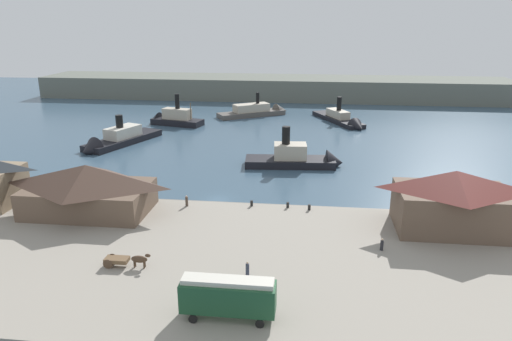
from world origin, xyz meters
name	(u,v)px	position (x,y,z in m)	size (l,w,h in m)	color
ground_plane	(217,200)	(0.00, 0.00, 0.00)	(320.00, 320.00, 0.00)	#385166
quay_promenade	(183,259)	(0.00, -22.00, 0.60)	(110.00, 36.00, 1.20)	gray
seawall_edge	(213,205)	(0.00, -3.60, 0.50)	(110.00, 0.80, 1.00)	slate
ferry_shed_west_terminal	(88,188)	(-17.99, -10.10, 5.04)	(18.73, 11.14, 7.55)	brown
ferry_shed_customs_shed	(453,200)	(35.60, -10.19, 5.62)	(15.51, 10.00, 8.72)	brown
street_tram	(228,295)	(8.00, -34.30, 3.76)	(9.43, 2.75, 4.41)	#1E4C2D
horse_cart	(125,260)	(-6.09, -25.76, 2.12)	(5.72, 1.56, 1.87)	brown
pedestrian_standing_center	(247,269)	(8.79, -25.95, 1.98)	(0.42, 0.42, 1.71)	#33384C
pedestrian_by_tram	(382,245)	(25.17, -17.84, 1.96)	(0.41, 0.41, 1.67)	#232328
pedestrian_at_waters_edge	(187,201)	(-3.67, -6.21, 2.02)	(0.44, 0.44, 1.79)	#4C3D33
mooring_post_center_east	(252,203)	(6.60, -4.97, 1.65)	(0.44, 0.44, 0.90)	black
mooring_post_east	(309,207)	(15.75, -5.56, 1.65)	(0.44, 0.44, 0.90)	black
mooring_post_center_west	(288,205)	(12.36, -4.98, 1.65)	(0.44, 0.44, 0.90)	black
ferry_near_quay	(343,120)	(25.12, 64.56, 1.10)	(15.90, 25.42, 9.29)	black
ferry_moored_east	(172,119)	(-24.84, 57.56, 1.70)	(17.14, 8.85, 10.65)	black
ferry_approaching_east	(115,140)	(-31.92, 32.23, 1.37)	(14.34, 24.70, 9.28)	black
ferry_moored_west	(259,111)	(-1.09, 74.14, 1.37)	(22.92, 17.24, 9.21)	#514C47
ferry_outer_harbor	(301,159)	(13.85, 21.22, 1.54)	(20.86, 7.52, 10.40)	black
far_headland	(272,87)	(0.00, 110.00, 4.00)	(180.00, 24.00, 8.00)	#60665B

